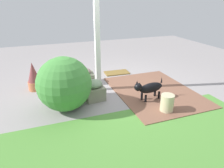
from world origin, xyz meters
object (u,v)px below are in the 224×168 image
at_px(terracotta_pot_spiky, 34,77).
at_px(dog, 149,88).
at_px(stone_planter_nearest, 85,77).
at_px(porch_pillar, 97,41).
at_px(stone_planter_mid, 94,90).
at_px(ceramic_urn, 167,103).
at_px(terracotta_pot_tall, 57,75).
at_px(round_shrub, 64,84).
at_px(doormat, 117,73).

distance_m(terracotta_pot_spiky, dog, 2.76).
relative_size(stone_planter_nearest, dog, 0.67).
xyz_separation_m(porch_pillar, stone_planter_mid, (0.23, 0.45, -0.99)).
bearing_deg(dog, ceramic_urn, 100.42).
bearing_deg(porch_pillar, terracotta_pot_tall, -38.30).
xyz_separation_m(round_shrub, dog, (-1.76, 0.26, -0.25)).
height_order(porch_pillar, doormat, porch_pillar).
distance_m(terracotta_pot_tall, ceramic_urn, 2.90).
relative_size(stone_planter_mid, doormat, 0.63).
bearing_deg(doormat, porch_pillar, 47.74).
bearing_deg(ceramic_urn, round_shrub, -23.48).
xyz_separation_m(terracotta_pot_spiky, ceramic_urn, (-2.44, 2.00, -0.15)).
bearing_deg(stone_planter_nearest, dog, 127.20).
xyz_separation_m(terracotta_pot_spiky, doormat, (-2.32, -0.40, -0.32)).
xyz_separation_m(terracotta_pot_spiky, dog, (-2.34, 1.45, -0.04)).
bearing_deg(dog, round_shrub, -8.47).
xyz_separation_m(porch_pillar, doormat, (-0.85, -0.94, -1.19)).
xyz_separation_m(porch_pillar, terracotta_pot_tall, (0.92, -0.72, -0.97)).
xyz_separation_m(stone_planter_mid, dog, (-1.11, 0.47, 0.08)).
bearing_deg(round_shrub, terracotta_pot_spiky, -63.91).
bearing_deg(round_shrub, stone_planter_nearest, -119.62).
bearing_deg(dog, doormat, -89.22).
distance_m(porch_pillar, doormat, 1.74).
relative_size(porch_pillar, stone_planter_mid, 5.35).
xyz_separation_m(dog, ceramic_urn, (-0.10, 0.55, -0.11)).
distance_m(terracotta_pot_tall, doormat, 1.79).
xyz_separation_m(dog, doormat, (0.03, -1.86, -0.28)).
distance_m(porch_pillar, ceramic_urn, 2.04).
bearing_deg(ceramic_urn, terracotta_pot_spiky, -39.27).
relative_size(porch_pillar, stone_planter_nearest, 4.84).
bearing_deg(terracotta_pot_spiky, round_shrub, 116.09).
distance_m(porch_pillar, stone_planter_mid, 1.11).
distance_m(porch_pillar, terracotta_pot_tall, 1.52).
height_order(round_shrub, doormat, round_shrub).
bearing_deg(round_shrub, ceramic_urn, 156.52).
height_order(terracotta_pot_tall, dog, terracotta_pot_tall).
bearing_deg(doormat, round_shrub, 42.57).
xyz_separation_m(stone_planter_mid, terracotta_pot_spiky, (1.23, -0.98, 0.12)).
bearing_deg(terracotta_pot_spiky, terracotta_pot_tall, -160.79).
distance_m(terracotta_pot_tall, terracotta_pot_spiky, 0.59).
distance_m(stone_planter_mid, terracotta_pot_spiky, 1.58).
bearing_deg(terracotta_pot_tall, stone_planter_nearest, 163.72).
distance_m(round_shrub, terracotta_pot_tall, 1.42).
height_order(stone_planter_mid, terracotta_pot_tall, terracotta_pot_tall).
height_order(stone_planter_mid, doormat, stone_planter_mid).
relative_size(stone_planter_mid, terracotta_pot_tall, 0.68).
xyz_separation_m(stone_planter_nearest, terracotta_pot_spiky, (1.25, -0.01, 0.15)).
distance_m(stone_planter_nearest, terracotta_pot_tall, 0.73).
bearing_deg(terracotta_pot_tall, porch_pillar, 141.70).
xyz_separation_m(stone_planter_mid, ceramic_urn, (-1.21, 1.02, -0.03)).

